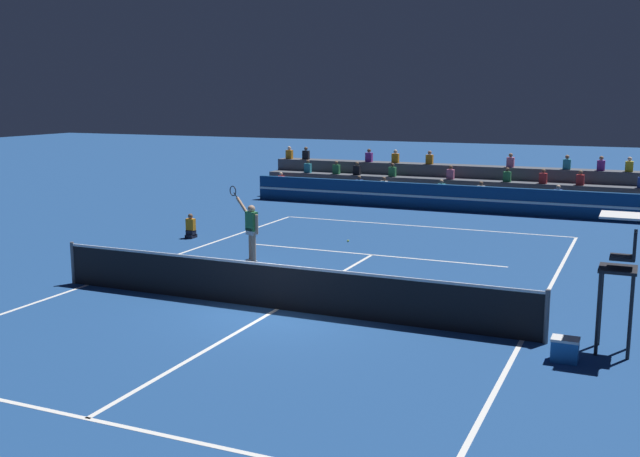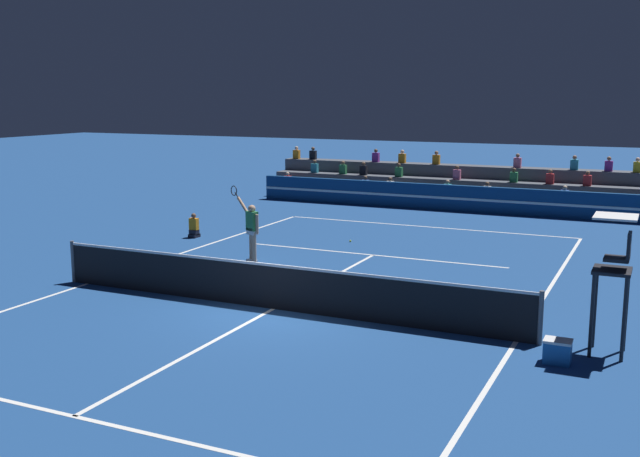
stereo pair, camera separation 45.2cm
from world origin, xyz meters
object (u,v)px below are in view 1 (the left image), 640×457
umpire_chair (621,265)px  equipment_cooler (565,350)px  tennis_ball (348,241)px  tennis_player (251,230)px  ball_kid_courtside (191,228)px

umpire_chair → equipment_cooler: umpire_chair is taller
equipment_cooler → tennis_ball: bearing=131.2°
equipment_cooler → tennis_player: bearing=152.2°
tennis_player → equipment_cooler: tennis_player is taller
ball_kid_courtside → tennis_player: (3.76, -2.53, 0.65)m
tennis_ball → equipment_cooler: bearing=-48.8°
ball_kid_courtside → tennis_ball: bearing=16.3°
tennis_player → tennis_ball: 4.40m
ball_kid_courtside → tennis_ball: ball_kid_courtside is taller
ball_kid_courtside → tennis_player: size_ratio=0.37×
umpire_chair → tennis_ball: bearing=137.1°
tennis_ball → equipment_cooler: equipment_cooler is taller
ball_kid_courtside → equipment_cooler: ball_kid_courtside is taller
tennis_player → equipment_cooler: 10.51m
tennis_player → ball_kid_courtside: bearing=146.0°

